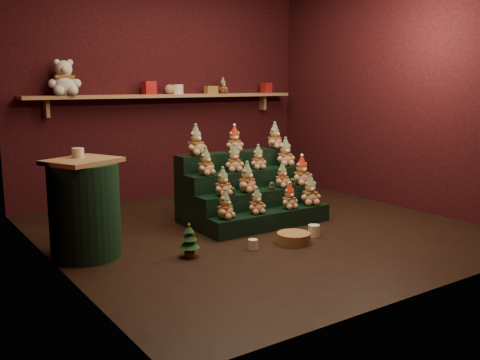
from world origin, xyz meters
TOP-DOWN VIEW (x-y plane):
  - ground at (0.00, 0.00)m, footprint 4.00×4.00m
  - back_wall at (0.00, 2.05)m, footprint 4.00×0.10m
  - front_wall at (0.00, -2.05)m, footprint 4.00×0.10m
  - left_wall at (-2.05, 0.00)m, footprint 0.10×4.00m
  - right_wall at (2.05, 0.00)m, footprint 0.10×4.00m
  - back_shelf at (0.00, 1.87)m, footprint 3.60×0.26m
  - riser_tier_front at (0.13, -0.05)m, footprint 1.40×0.22m
  - riser_tier_midfront at (0.13, 0.17)m, footprint 1.40×0.22m
  - riser_tier_midback at (0.13, 0.39)m, footprint 1.40×0.22m
  - riser_tier_back at (0.13, 0.61)m, footprint 1.40×0.22m
  - teddy_0 at (-0.41, -0.03)m, footprint 0.26×0.25m
  - teddy_1 at (-0.05, -0.04)m, footprint 0.20×0.19m
  - teddy_2 at (0.36, -0.06)m, footprint 0.19×0.17m
  - teddy_3 at (0.66, -0.04)m, footprint 0.27×0.26m
  - teddy_4 at (-0.32, 0.16)m, footprint 0.22×0.20m
  - teddy_5 at (-0.02, 0.17)m, footprint 0.27×0.26m
  - teddy_6 at (0.44, 0.17)m, footprint 0.21×0.19m
  - teddy_7 at (0.70, 0.16)m, footprint 0.23×0.21m
  - teddy_8 at (-0.38, 0.39)m, footprint 0.24×0.23m
  - teddy_9 at (-0.02, 0.40)m, footprint 0.25×0.23m
  - teddy_10 at (0.29, 0.39)m, footprint 0.20×0.19m
  - teddy_11 at (0.68, 0.41)m, footprint 0.25×0.24m
  - teddy_12 at (-0.37, 0.59)m, footprint 0.26×0.24m
  - teddy_13 at (0.13, 0.61)m, footprint 0.23×0.22m
  - teddy_14 at (0.68, 0.61)m, footprint 0.26×0.25m
  - snow_globe_a at (-0.23, 0.11)m, footprint 0.06×0.06m
  - snow_globe_b at (0.26, 0.11)m, footprint 0.06×0.06m
  - snow_globe_c at (0.54, 0.11)m, footprint 0.07×0.07m
  - side_table at (-1.71, 0.13)m, footprint 0.69×0.64m
  - table_ornament at (-1.71, 0.23)m, footprint 0.10×0.10m
  - mini_christmas_tree at (-0.99, -0.37)m, footprint 0.18×0.18m
  - mug_left at (-0.42, -0.50)m, footprint 0.09×0.09m
  - mug_right at (0.30, -0.51)m, footprint 0.11×0.11m
  - wicker_basket at (-0.01, -0.57)m, footprint 0.32×0.32m
  - white_bear at (-1.32, 1.84)m, footprint 0.40×0.37m
  - brown_bear at (0.77, 1.84)m, footprint 0.15×0.14m
  - gift_tin_red_a at (-0.30, 1.85)m, footprint 0.14×0.14m
  - gift_tin_cream at (0.10, 1.85)m, footprint 0.14×0.14m
  - gift_tin_red_b at (1.49, 1.85)m, footprint 0.12×0.12m
  - shelf_plush_ball at (-0.02, 1.85)m, footprint 0.12×0.12m
  - scarf_gift_box at (0.59, 1.85)m, footprint 0.16×0.10m

SIDE VIEW (x-z plane):
  - ground at x=0.00m, z-range 0.00..0.00m
  - mug_left at x=-0.42m, z-range 0.00..0.09m
  - wicker_basket at x=-0.01m, z-range 0.00..0.10m
  - mug_right at x=0.30m, z-range 0.00..0.11m
  - riser_tier_front at x=0.13m, z-range 0.00..0.18m
  - mini_christmas_tree at x=-0.99m, z-range 0.00..0.30m
  - riser_tier_midfront at x=0.13m, z-range 0.00..0.36m
  - riser_tier_midback at x=0.13m, z-range 0.00..0.54m
  - teddy_1 at x=-0.05m, z-range 0.18..0.44m
  - teddy_2 at x=0.36m, z-range 0.18..0.44m
  - teddy_0 at x=-0.41m, z-range 0.18..0.46m
  - teddy_3 at x=0.66m, z-range 0.18..0.49m
  - riser_tier_back at x=0.13m, z-range 0.00..0.72m
  - snow_globe_a at x=-0.23m, z-range 0.36..0.44m
  - snow_globe_b at x=0.26m, z-range 0.36..0.45m
  - snow_globe_c at x=0.54m, z-range 0.36..0.46m
  - side_table at x=-1.71m, z-range 0.00..0.84m
  - teddy_6 at x=0.44m, z-range 0.36..0.62m
  - teddy_4 at x=-0.32m, z-range 0.36..0.64m
  - teddy_5 at x=-0.02m, z-range 0.36..0.66m
  - teddy_7 at x=0.70m, z-range 0.36..0.67m
  - teddy_10 at x=0.29m, z-range 0.54..0.79m
  - teddy_8 at x=-0.38m, z-range 0.54..0.82m
  - teddy_9 at x=-0.02m, z-range 0.54..0.82m
  - teddy_11 at x=0.68m, z-range 0.54..0.85m
  - teddy_13 at x=0.13m, z-range 0.72..1.00m
  - teddy_14 at x=0.68m, z-range 0.72..1.01m
  - teddy_12 at x=-0.37m, z-range 0.72..1.03m
  - table_ornament at x=-1.71m, z-range 0.84..0.92m
  - back_shelf at x=0.00m, z-range 1.17..1.41m
  - scarf_gift_box at x=0.59m, z-range 1.32..1.42m
  - gift_tin_cream at x=0.10m, z-range 1.32..1.44m
  - shelf_plush_ball at x=-0.02m, z-range 1.32..1.44m
  - gift_tin_red_b at x=1.49m, z-range 1.32..1.46m
  - back_wall at x=0.00m, z-range 0.00..2.80m
  - front_wall at x=0.00m, z-range 0.00..2.80m
  - left_wall at x=-2.05m, z-range 0.00..2.80m
  - right_wall at x=2.05m, z-range 0.00..2.80m
  - gift_tin_red_a at x=-0.30m, z-range 1.32..1.48m
  - brown_bear at x=0.77m, z-range 1.32..1.52m
  - white_bear at x=-1.32m, z-range 1.32..1.82m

